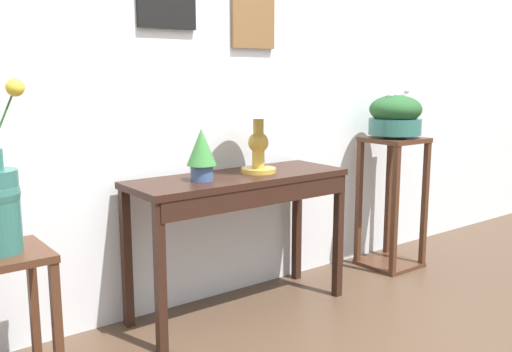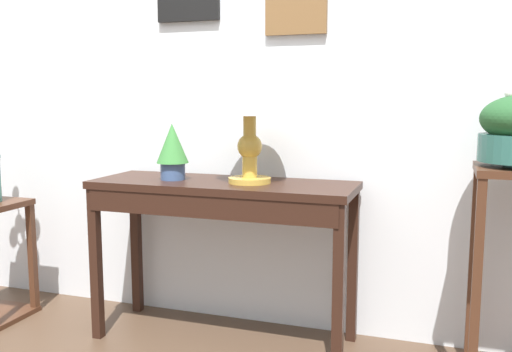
{
  "view_description": "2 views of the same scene",
  "coord_description": "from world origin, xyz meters",
  "views": [
    {
      "loc": [
        -1.7,
        -1.41,
        1.32
      ],
      "look_at": [
        0.27,
        1.18,
        0.73
      ],
      "focal_mm": 40.02,
      "sensor_mm": 36.0,
      "label": 1
    },
    {
      "loc": [
        1.04,
        -1.31,
        1.16
      ],
      "look_at": [
        0.21,
        1.1,
        0.8
      ],
      "focal_mm": 38.96,
      "sensor_mm": 36.0,
      "label": 2
    }
  ],
  "objects": [
    {
      "name": "potted_plant_on_console",
      "position": [
        -0.18,
        1.04,
        0.92
      ],
      "size": [
        0.15,
        0.15,
        0.27
      ],
      "color": "#3D5684",
      "rests_on": "console_table"
    },
    {
      "name": "table_lamp",
      "position": [
        0.2,
        1.06,
        1.14
      ],
      "size": [
        0.35,
        0.35,
        0.5
      ],
      "color": "gold",
      "rests_on": "console_table"
    },
    {
      "name": "back_wall_with_art",
      "position": [
        0.0,
        1.37,
        1.4
      ],
      "size": [
        9.0,
        0.13,
        2.8
      ],
      "color": "silver",
      "rests_on": "ground"
    },
    {
      "name": "console_table",
      "position": [
        0.06,
        1.03,
        0.67
      ],
      "size": [
        1.24,
        0.43,
        0.78
      ],
      "color": "black",
      "rests_on": "ground"
    }
  ]
}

